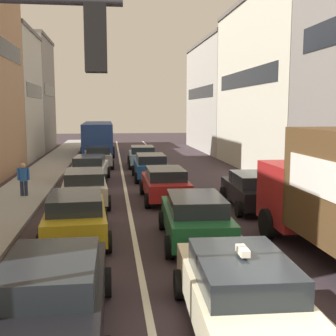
# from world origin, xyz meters

# --- Properties ---
(sidewalk_left) EXTENTS (2.60, 64.00, 0.14)m
(sidewalk_left) POSITION_xyz_m (-6.70, 20.00, 0.07)
(sidewalk_left) COLOR #9A9A9A
(sidewalk_left) RESTS_ON ground
(lane_stripe_left) EXTENTS (0.16, 60.00, 0.01)m
(lane_stripe_left) POSITION_xyz_m (-1.70, 20.00, 0.01)
(lane_stripe_left) COLOR silver
(lane_stripe_left) RESTS_ON ground
(lane_stripe_right) EXTENTS (0.16, 60.00, 0.01)m
(lane_stripe_right) POSITION_xyz_m (1.70, 20.00, 0.01)
(lane_stripe_right) COLOR silver
(lane_stripe_right) RESTS_ON ground
(building_row_right) EXTENTS (7.20, 43.90, 13.25)m
(building_row_right) POSITION_xyz_m (9.90, 20.96, 5.95)
(building_row_right) COLOR #B2ADA3
(building_row_right) RESTS_ON ground
(taxi_centre_lane_front) EXTENTS (2.21, 4.37, 1.66)m
(taxi_centre_lane_front) POSITION_xyz_m (-0.11, 1.21, 0.80)
(taxi_centre_lane_front) COLOR beige
(taxi_centre_lane_front) RESTS_ON ground
(sedan_left_lane_front) EXTENTS (2.08, 4.31, 1.49)m
(sedan_left_lane_front) POSITION_xyz_m (-3.47, 1.58, 0.80)
(sedan_left_lane_front) COLOR black
(sedan_left_lane_front) RESTS_ON ground
(sedan_centre_lane_second) EXTENTS (2.25, 4.39, 1.49)m
(sedan_centre_lane_second) POSITION_xyz_m (0.14, 6.67, 0.80)
(sedan_centre_lane_second) COLOR #19592D
(sedan_centre_lane_second) RESTS_ON ground
(wagon_left_lane_second) EXTENTS (2.25, 4.39, 1.49)m
(wagon_left_lane_second) POSITION_xyz_m (-3.52, 7.38, 0.80)
(wagon_left_lane_second) COLOR #B29319
(wagon_left_lane_second) RESTS_ON ground
(hatchback_centre_lane_third) EXTENTS (2.07, 4.30, 1.49)m
(hatchback_centre_lane_third) POSITION_xyz_m (-0.02, 12.89, 0.80)
(hatchback_centre_lane_third) COLOR #A51E1E
(hatchback_centre_lane_third) RESTS_ON ground
(sedan_left_lane_third) EXTENTS (2.26, 4.39, 1.49)m
(sedan_left_lane_third) POSITION_xyz_m (-3.55, 12.60, 0.80)
(sedan_left_lane_third) COLOR beige
(sedan_left_lane_third) RESTS_ON ground
(coupe_centre_lane_fourth) EXTENTS (2.08, 4.31, 1.49)m
(coupe_centre_lane_fourth) POSITION_xyz_m (-0.10, 18.99, 0.80)
(coupe_centre_lane_fourth) COLOR #194C8C
(coupe_centre_lane_fourth) RESTS_ON ground
(sedan_left_lane_fourth) EXTENTS (2.25, 4.39, 1.49)m
(sedan_left_lane_fourth) POSITION_xyz_m (-3.59, 18.45, 0.80)
(sedan_left_lane_fourth) COLOR silver
(sedan_left_lane_fourth) RESTS_ON ground
(sedan_centre_lane_fifth) EXTENTS (2.12, 4.33, 1.49)m
(sedan_centre_lane_fifth) POSITION_xyz_m (-0.18, 24.78, 0.80)
(sedan_centre_lane_fifth) COLOR #759EB7
(sedan_centre_lane_fifth) RESTS_ON ground
(sedan_left_lane_fifth) EXTENTS (2.29, 4.41, 1.49)m
(sedan_left_lane_fifth) POSITION_xyz_m (-3.35, 24.80, 0.80)
(sedan_left_lane_fifth) COLOR gray
(sedan_left_lane_fifth) RESTS_ON ground
(sedan_right_lane_behind_truck) EXTENTS (2.25, 4.39, 1.49)m
(sedan_right_lane_behind_truck) POSITION_xyz_m (3.39, 10.85, 0.80)
(sedan_right_lane_behind_truck) COLOR black
(sedan_right_lane_behind_truck) RESTS_ON ground
(bus_mid_queue_primary) EXTENTS (2.90, 10.53, 2.90)m
(bus_mid_queue_primary) POSITION_xyz_m (-3.56, 33.67, 1.76)
(bus_mid_queue_primary) COLOR navy
(bus_mid_queue_primary) RESTS_ON ground
(pedestrian_near_kerb) EXTENTS (0.54, 0.34, 1.66)m
(pedestrian_near_kerb) POSITION_xyz_m (-6.39, 14.14, 0.95)
(pedestrian_near_kerb) COLOR #262D47
(pedestrian_near_kerb) RESTS_ON ground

